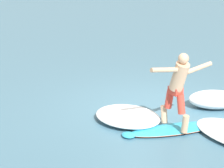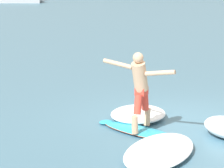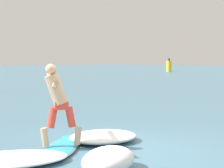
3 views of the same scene
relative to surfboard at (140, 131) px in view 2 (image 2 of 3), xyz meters
The scene contains 6 objects.
ground_plane 1.37m from the surfboard, 37.29° to the left, with size 200.00×200.00×0.00m, color #457187.
surfboard is the anchor object (origin of this frame).
surfer 1.00m from the surfboard, 97.24° to the right, with size 1.39×0.97×1.63m.
fishing_boat_near_jetty 46.84m from the surfboard, 99.89° to the left, with size 6.73×2.17×0.62m.
wave_foam_at_tail 1.40m from the surfboard, 81.41° to the right, with size 1.97×2.47×0.18m.
wave_foam_at_nose 1.06m from the surfboard, 85.70° to the left, with size 1.62×1.81×0.23m.
Camera 2 is at (-2.25, -11.24, 3.27)m, focal length 85.00 mm.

